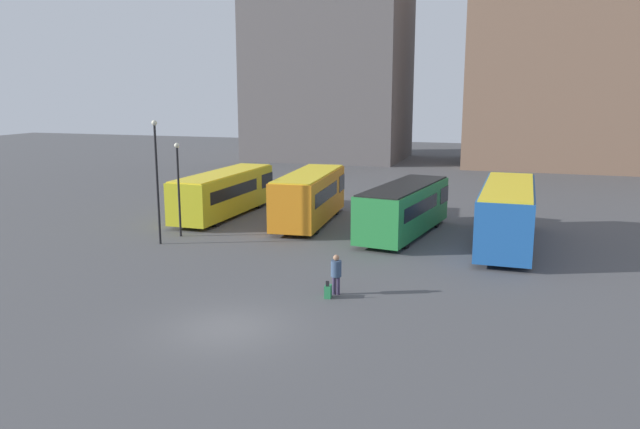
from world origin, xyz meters
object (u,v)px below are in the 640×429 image
object	(u,v)px
bus_1	(310,196)
traveler	(336,271)
bus_0	(225,192)
bus_3	(507,213)
bus_2	(404,208)
lamp_post_1	(157,173)
lamp_post_0	(178,181)
suitcase	(328,291)

from	to	relation	value
bus_1	traveler	bearing A→B (deg)	-161.44
bus_0	bus_3	bearing A→B (deg)	-97.76
bus_0	bus_2	distance (m)	12.25
bus_3	lamp_post_1	bearing A→B (deg)	107.67
bus_0	bus_3	xyz separation A→B (m)	(17.64, -2.71, 0.19)
bus_2	lamp_post_0	xyz separation A→B (m)	(-11.83, -4.18, 1.55)
traveler	bus_0	bearing A→B (deg)	33.17
bus_3	bus_2	bearing A→B (deg)	83.16
bus_3	lamp_post_1	world-z (taller)	lamp_post_1
traveler	lamp_post_0	world-z (taller)	lamp_post_0
bus_1	lamp_post_0	distance (m)	8.18
bus_3	traveler	bearing A→B (deg)	149.91
bus_0	lamp_post_0	bearing A→B (deg)	-176.61
bus_1	bus_3	distance (m)	11.87
bus_1	lamp_post_1	world-z (taller)	lamp_post_1
bus_2	bus_3	world-z (taller)	bus_3
lamp_post_0	bus_2	bearing A→B (deg)	19.46
bus_1	bus_2	distance (m)	6.29
bus_1	traveler	xyz separation A→B (m)	(5.39, -12.77, -0.71)
bus_0	lamp_post_1	world-z (taller)	lamp_post_1
bus_1	lamp_post_1	xyz separation A→B (m)	(-5.84, -7.58, 2.10)
bus_3	bus_0	bearing A→B (deg)	81.95
bus_0	lamp_post_0	distance (m)	6.35
traveler	bus_3	bearing A→B (deg)	-38.22
bus_1	lamp_post_0	bearing A→B (deg)	130.50
traveler	lamp_post_1	size ratio (longest dim) A/B	0.25
bus_3	lamp_post_1	xyz separation A→B (m)	(-17.50, -5.35, 2.04)
traveler	lamp_post_1	xyz separation A→B (m)	(-11.23, 5.19, 2.81)
bus_1	lamp_post_1	distance (m)	9.80
lamp_post_1	suitcase	bearing A→B (deg)	-27.18
bus_1	traveler	distance (m)	13.88
suitcase	traveler	bearing A→B (deg)	-28.94
bus_2	traveler	bearing A→B (deg)	-174.97
lamp_post_0	bus_0	bearing A→B (deg)	92.43
bus_3	lamp_post_1	size ratio (longest dim) A/B	1.62
bus_3	bus_1	bearing A→B (deg)	79.84
bus_0	bus_1	bearing A→B (deg)	-93.57
bus_1	bus_3	xyz separation A→B (m)	(11.66, -2.23, 0.06)
suitcase	lamp_post_1	xyz separation A→B (m)	(-11.04, 5.67, 3.52)
bus_2	bus_3	bearing A→B (deg)	-88.80
suitcase	lamp_post_0	distance (m)	13.58
bus_2	traveler	size ratio (longest dim) A/B	5.76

